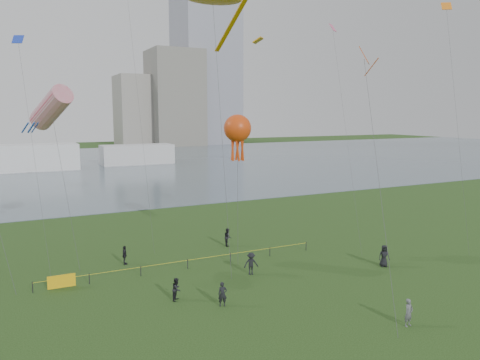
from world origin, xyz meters
name	(u,v)px	position (x,y,z in m)	size (l,w,h in m)	color
ground_plane	(315,335)	(0.00, 0.00, 0.00)	(400.00, 400.00, 0.00)	#1A3511
lake	(80,166)	(0.00, 100.00, 0.02)	(400.00, 120.00, 0.08)	slate
tower	(205,0)	(62.00, 168.00, 60.00)	(24.00, 24.00, 120.00)	gray
building_mid	(175,98)	(46.00, 162.00, 19.00)	(20.00, 20.00, 38.00)	slate
building_low	(137,111)	(32.00, 168.00, 14.00)	(16.00, 18.00, 28.00)	gray
pavilion_left	(27,158)	(-12.00, 95.00, 3.00)	(22.00, 8.00, 6.00)	silver
pavilion_right	(137,154)	(14.00, 98.00, 2.50)	(18.00, 7.00, 5.00)	silver
fence	(114,273)	(-8.79, 14.55, 0.55)	(24.07, 0.07, 1.05)	black
kite_flyer	(409,313)	(5.84, -1.62, 0.87)	(0.63, 0.42, 1.74)	#57595E
spectator_a	(177,289)	(-5.66, 8.59, 0.81)	(0.78, 0.61, 1.61)	black
spectator_b	(251,264)	(1.47, 10.93, 0.92)	(1.19, 0.68, 1.84)	black
spectator_c	(125,255)	(-7.17, 18.09, 0.82)	(0.97, 0.40, 1.65)	black
spectator_d	(384,256)	(12.61, 7.66, 0.94)	(0.92, 0.60, 1.88)	black
spectator_f	(223,294)	(-3.19, 6.24, 0.84)	(0.61, 0.40, 1.67)	black
spectator_g	(228,237)	(3.28, 19.35, 0.89)	(0.86, 0.67, 1.78)	black
kite_windsock	(51,108)	(-12.21, 20.94, 13.47)	(4.27, 5.57, 15.40)	#3F3F42
kite_octopus	(237,129)	(2.76, 16.07, 11.64)	(2.45, 3.64, 12.93)	#3F3F42
kite_delta	(366,66)	(10.57, 8.49, 16.80)	(7.57, 12.44, 18.37)	#3F3F42
small_kites	(235,5)	(4.15, 19.36, 22.99)	(37.17, 15.44, 9.74)	#1933B2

